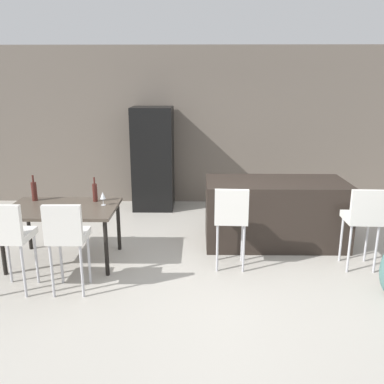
{
  "coord_description": "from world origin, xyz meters",
  "views": [
    {
      "loc": [
        -0.33,
        -4.66,
        2.27
      ],
      "look_at": [
        -0.4,
        0.52,
        0.85
      ],
      "focal_mm": 37.83,
      "sensor_mm": 36.0,
      "label": 1
    }
  ],
  "objects_px": {
    "wine_bottle_left": "(95,192)",
    "wine_bottle_inner": "(34,191)",
    "wine_glass_middle": "(103,196)",
    "bar_chair_middle": "(363,216)",
    "dining_table": "(63,212)",
    "refrigerator": "(153,159)",
    "bar_chair_left": "(231,215)",
    "dining_chair_near": "(9,233)",
    "kitchen_island": "(275,212)",
    "dining_chair_far": "(67,234)"
  },
  "relations": [
    {
      "from": "dining_chair_far",
      "to": "wine_bottle_left",
      "type": "xyz_separation_m",
      "value": [
        0.05,
        1.07,
        0.17
      ]
    },
    {
      "from": "kitchen_island",
      "to": "wine_bottle_inner",
      "type": "distance_m",
      "value": 3.32
    },
    {
      "from": "dining_table",
      "to": "wine_glass_middle",
      "type": "relative_size",
      "value": 7.85
    },
    {
      "from": "bar_chair_middle",
      "to": "refrigerator",
      "type": "relative_size",
      "value": 0.57
    },
    {
      "from": "dining_table",
      "to": "wine_glass_middle",
      "type": "height_order",
      "value": "wine_glass_middle"
    },
    {
      "from": "kitchen_island",
      "to": "dining_table",
      "type": "relative_size",
      "value": 1.44
    },
    {
      "from": "wine_bottle_left",
      "to": "wine_bottle_inner",
      "type": "bearing_deg",
      "value": 177.96
    },
    {
      "from": "bar_chair_left",
      "to": "wine_bottle_inner",
      "type": "relative_size",
      "value": 3.04
    },
    {
      "from": "wine_glass_middle",
      "to": "bar_chair_middle",
      "type": "bearing_deg",
      "value": -4.64
    },
    {
      "from": "dining_chair_near",
      "to": "refrigerator",
      "type": "bearing_deg",
      "value": 69.05
    },
    {
      "from": "bar_chair_left",
      "to": "wine_bottle_left",
      "type": "xyz_separation_m",
      "value": [
        -1.76,
        0.43,
        0.17
      ]
    },
    {
      "from": "kitchen_island",
      "to": "wine_bottle_left",
      "type": "relative_size",
      "value": 6.04
    },
    {
      "from": "wine_bottle_left",
      "to": "dining_chair_far",
      "type": "bearing_deg",
      "value": -92.83
    },
    {
      "from": "bar_chair_left",
      "to": "dining_chair_near",
      "type": "relative_size",
      "value": 1.0
    },
    {
      "from": "wine_bottle_left",
      "to": "wine_bottle_inner",
      "type": "height_order",
      "value": "wine_bottle_inner"
    },
    {
      "from": "bar_chair_middle",
      "to": "wine_bottle_inner",
      "type": "bearing_deg",
      "value": 173.74
    },
    {
      "from": "dining_chair_near",
      "to": "refrigerator",
      "type": "xyz_separation_m",
      "value": [
        1.22,
        3.18,
        0.22
      ]
    },
    {
      "from": "dining_table",
      "to": "wine_glass_middle",
      "type": "bearing_deg",
      "value": 9.92
    },
    {
      "from": "bar_chair_middle",
      "to": "refrigerator",
      "type": "xyz_separation_m",
      "value": [
        -2.81,
        2.54,
        0.22
      ]
    },
    {
      "from": "bar_chair_middle",
      "to": "dining_chair_near",
      "type": "distance_m",
      "value": 4.08
    },
    {
      "from": "wine_bottle_inner",
      "to": "refrigerator",
      "type": "xyz_separation_m",
      "value": [
        1.36,
        2.08,
        0.05
      ]
    },
    {
      "from": "bar_chair_middle",
      "to": "refrigerator",
      "type": "distance_m",
      "value": 3.8
    },
    {
      "from": "bar_chair_middle",
      "to": "wine_glass_middle",
      "type": "height_order",
      "value": "bar_chair_middle"
    },
    {
      "from": "wine_bottle_left",
      "to": "refrigerator",
      "type": "height_order",
      "value": "refrigerator"
    },
    {
      "from": "dining_chair_near",
      "to": "wine_glass_middle",
      "type": "bearing_deg",
      "value": 47.92
    },
    {
      "from": "bar_chair_left",
      "to": "dining_chair_near",
      "type": "xyz_separation_m",
      "value": [
        -2.43,
        -0.64,
        0.0
      ]
    },
    {
      "from": "bar_chair_middle",
      "to": "wine_glass_middle",
      "type": "relative_size",
      "value": 6.03
    },
    {
      "from": "refrigerator",
      "to": "bar_chair_middle",
      "type": "bearing_deg",
      "value": -42.03
    },
    {
      "from": "bar_chair_middle",
      "to": "refrigerator",
      "type": "height_order",
      "value": "refrigerator"
    },
    {
      "from": "bar_chair_left",
      "to": "bar_chair_middle",
      "type": "relative_size",
      "value": 1.0
    },
    {
      "from": "dining_table",
      "to": "refrigerator",
      "type": "xyz_separation_m",
      "value": [
        0.91,
        2.36,
        0.25
      ]
    },
    {
      "from": "dining_chair_near",
      "to": "wine_bottle_inner",
      "type": "distance_m",
      "value": 1.12
    },
    {
      "from": "wine_bottle_inner",
      "to": "kitchen_island",
      "type": "bearing_deg",
      "value": 6.73
    },
    {
      "from": "wine_bottle_inner",
      "to": "bar_chair_middle",
      "type": "bearing_deg",
      "value": -6.26
    },
    {
      "from": "dining_chair_near",
      "to": "wine_glass_middle",
      "type": "relative_size",
      "value": 6.03
    },
    {
      "from": "wine_glass_middle",
      "to": "refrigerator",
      "type": "distance_m",
      "value": 2.31
    },
    {
      "from": "dining_chair_far",
      "to": "wine_bottle_inner",
      "type": "xyz_separation_m",
      "value": [
        -0.76,
        1.1,
        0.17
      ]
    },
    {
      "from": "dining_chair_far",
      "to": "wine_bottle_inner",
      "type": "relative_size",
      "value": 3.04
    },
    {
      "from": "kitchen_island",
      "to": "wine_bottle_inner",
      "type": "height_order",
      "value": "wine_bottle_inner"
    },
    {
      "from": "wine_bottle_left",
      "to": "dining_table",
      "type": "bearing_deg",
      "value": -144.71
    },
    {
      "from": "bar_chair_left",
      "to": "wine_glass_middle",
      "type": "bearing_deg",
      "value": 170.81
    },
    {
      "from": "kitchen_island",
      "to": "dining_chair_near",
      "type": "height_order",
      "value": "dining_chair_near"
    },
    {
      "from": "dining_chair_far",
      "to": "kitchen_island",
      "type": "bearing_deg",
      "value": 30.57
    },
    {
      "from": "kitchen_island",
      "to": "dining_chair_near",
      "type": "distance_m",
      "value": 3.47
    },
    {
      "from": "dining_chair_far",
      "to": "wine_glass_middle",
      "type": "xyz_separation_m",
      "value": [
        0.19,
        0.9,
        0.17
      ]
    },
    {
      "from": "dining_chair_near",
      "to": "bar_chair_left",
      "type": "bearing_deg",
      "value": 14.74
    },
    {
      "from": "dining_table",
      "to": "wine_glass_middle",
      "type": "distance_m",
      "value": 0.54
    },
    {
      "from": "dining_chair_near",
      "to": "wine_bottle_inner",
      "type": "bearing_deg",
      "value": 97.42
    },
    {
      "from": "dining_chair_near",
      "to": "wine_bottle_left",
      "type": "relative_size",
      "value": 3.23
    },
    {
      "from": "kitchen_island",
      "to": "wine_glass_middle",
      "type": "bearing_deg",
      "value": -165.87
    }
  ]
}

